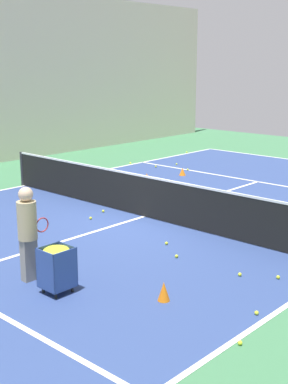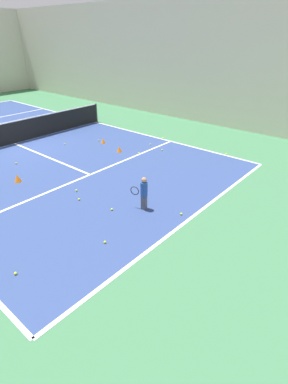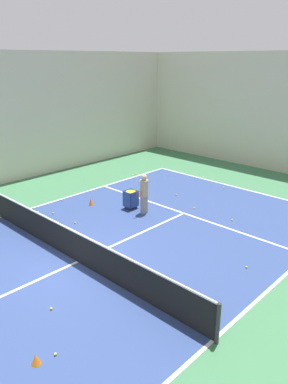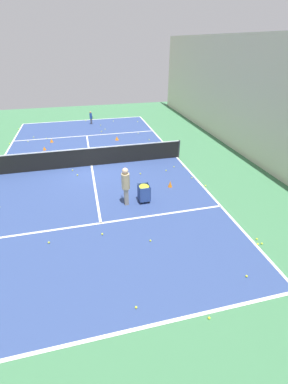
{
  "view_description": "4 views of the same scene",
  "coord_description": "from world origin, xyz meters",
  "px_view_note": "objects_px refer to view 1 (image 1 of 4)",
  "views": [
    {
      "loc": [
        -8.93,
        9.71,
        3.87
      ],
      "look_at": [
        0.0,
        0.0,
        0.65
      ],
      "focal_mm": 50.0,
      "sensor_mm": 36.0,
      "label": 1
    },
    {
      "loc": [
        -6.55,
        -13.86,
        4.77
      ],
      "look_at": [
        -0.57,
        -8.77,
        0.59
      ],
      "focal_mm": 28.0,
      "sensor_mm": 36.0,
      "label": 2
    },
    {
      "loc": [
        8.93,
        -6.22,
        6.23
      ],
      "look_at": [
        -1.25,
        4.43,
        0.96
      ],
      "focal_mm": 35.0,
      "sensor_mm": 36.0,
      "label": 3
    },
    {
      "loc": [
        0.25,
        13.86,
        6.23
      ],
      "look_at": [
        -2.05,
        4.42,
        0.49
      ],
      "focal_mm": 24.0,
      "sensor_mm": 36.0,
      "label": 4
    }
  ],
  "objects_px": {
    "training_cone_0": "(164,291)",
    "ball_cart": "(57,261)",
    "coach_at_net": "(28,228)",
    "training_cone_1": "(147,177)",
    "tennis_net": "(144,195)"
  },
  "relations": [
    {
      "from": "coach_at_net",
      "to": "ball_cart",
      "type": "xyz_separation_m",
      "value": [
        -0.8,
        0.0,
        -0.42
      ]
    },
    {
      "from": "ball_cart",
      "to": "training_cone_0",
      "type": "bearing_deg",
      "value": -147.77
    },
    {
      "from": "ball_cart",
      "to": "tennis_net",
      "type": "bearing_deg",
      "value": -65.16
    },
    {
      "from": "ball_cart",
      "to": "training_cone_1",
      "type": "xyz_separation_m",
      "value": [
        4.9,
        -7.66,
        -0.45
      ]
    },
    {
      "from": "tennis_net",
      "to": "training_cone_0",
      "type": "height_order",
      "value": "tennis_net"
    },
    {
      "from": "training_cone_1",
      "to": "ball_cart",
      "type": "bearing_deg",
      "value": 122.6
    },
    {
      "from": "tennis_net",
      "to": "coach_at_net",
      "type": "xyz_separation_m",
      "value": [
        -1.25,
        4.42,
        0.44
      ]
    },
    {
      "from": "coach_at_net",
      "to": "training_cone_1",
      "type": "xyz_separation_m",
      "value": [
        4.1,
        -7.65,
        -0.87
      ]
    },
    {
      "from": "training_cone_0",
      "to": "training_cone_1",
      "type": "xyz_separation_m",
      "value": [
        6.46,
        -6.67,
        -0.04
      ]
    },
    {
      "from": "ball_cart",
      "to": "training_cone_1",
      "type": "relative_size",
      "value": 3.43
    },
    {
      "from": "coach_at_net",
      "to": "training_cone_0",
      "type": "xyz_separation_m",
      "value": [
        -2.36,
        -0.98,
        -0.83
      ]
    },
    {
      "from": "coach_at_net",
      "to": "training_cone_0",
      "type": "relative_size",
      "value": 5.26
    },
    {
      "from": "training_cone_0",
      "to": "tennis_net",
      "type": "bearing_deg",
      "value": -43.6
    },
    {
      "from": "training_cone_0",
      "to": "ball_cart",
      "type": "bearing_deg",
      "value": 32.23
    },
    {
      "from": "coach_at_net",
      "to": "training_cone_1",
      "type": "height_order",
      "value": "coach_at_net"
    }
  ]
}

